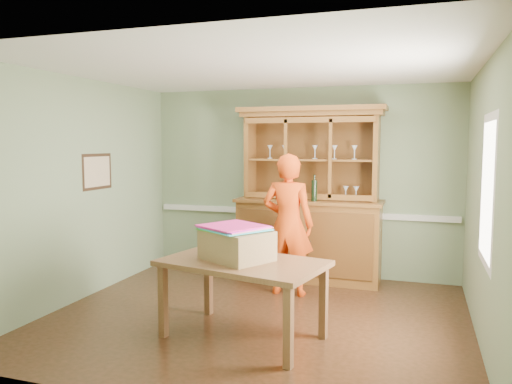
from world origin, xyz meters
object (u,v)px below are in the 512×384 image
(china_hutch, at_px, (309,220))
(person, at_px, (288,225))
(dining_table, at_px, (243,270))
(cardboard_box, at_px, (237,245))

(china_hutch, relative_size, person, 1.35)
(china_hutch, height_order, dining_table, china_hutch)
(china_hutch, bearing_deg, dining_table, -93.83)
(dining_table, relative_size, cardboard_box, 2.74)
(china_hutch, distance_m, dining_table, 2.33)
(china_hutch, height_order, cardboard_box, china_hutch)
(dining_table, bearing_deg, person, 99.96)
(dining_table, bearing_deg, china_hutch, 98.24)
(china_hutch, xyz_separation_m, dining_table, (-0.15, -2.32, -0.16))
(china_hutch, height_order, person, china_hutch)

